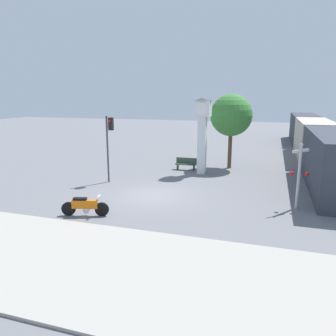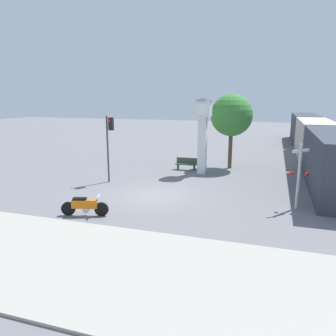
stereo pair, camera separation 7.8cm
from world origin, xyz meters
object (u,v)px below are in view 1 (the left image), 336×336
Objects in this scene: freight_train at (314,139)px; railroad_crossing_signal at (299,174)px; clock_tower at (202,124)px; traffic_light at (109,137)px; bench at (186,164)px; street_tree at (231,115)px; motorcycle at (85,206)px.

freight_train reaches higher than railroad_crossing_signal.
freight_train is at bearing 48.51° from clock_tower.
clock_tower reaches higher than freight_train.
traffic_light reaches higher than bench.
clock_tower reaches higher than bench.
street_tree is at bearing 29.00° from bench.
motorcycle is 0.51× the size of traffic_light.
street_tree is (-4.45, 8.68, 2.30)m from railroad_crossing_signal.
bench is at bearing 53.71° from traffic_light.
traffic_light is 0.75× the size of street_tree.
traffic_light is (-5.14, -4.32, -0.61)m from clock_tower.
motorcycle is at bearing -108.13° from clock_tower.
freight_train is at bearing 81.73° from railroad_crossing_signal.
railroad_crossing_signal is (9.52, 4.12, 1.32)m from motorcycle.
clock_tower is at bearing -131.49° from freight_train.
clock_tower is 8.89m from railroad_crossing_signal.
motorcycle is 14.23m from street_tree.
freight_train is 7.65× the size of traffic_light.
railroad_crossing_signal is at bearing 8.11° from motorcycle.
freight_train is 19.43m from traffic_light.
railroad_crossing_signal is (11.28, -1.85, -1.16)m from traffic_light.
clock_tower is at bearing 134.86° from railroad_crossing_signal.
traffic_light reaches higher than motorcycle.
railroad_crossing_signal is 0.57× the size of street_tree.
clock_tower is (3.37, 10.30, 3.10)m from motorcycle.
street_tree is (5.07, 12.80, 3.62)m from motorcycle.
motorcycle is at bearing -120.76° from freight_train.
railroad_crossing_signal is at bearing -42.82° from bench.
street_tree reaches higher than bench.
railroad_crossing_signal is at bearing -62.85° from street_tree.
railroad_crossing_signal is 2.04× the size of bench.
street_tree is 3.57× the size of bench.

